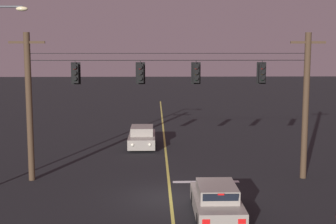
% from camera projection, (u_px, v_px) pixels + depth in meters
% --- Properties ---
extents(ground_plane, '(180.00, 180.00, 0.00)m').
position_uv_depth(ground_plane, '(171.00, 198.00, 21.88)').
color(ground_plane, black).
extents(lane_centre_stripe, '(0.14, 60.00, 0.01)m').
position_uv_depth(lane_centre_stripe, '(166.00, 153.00, 30.96)').
color(lane_centre_stripe, '#D1C64C').
rests_on(lane_centre_stripe, ground).
extents(stop_bar_paint, '(3.40, 0.36, 0.01)m').
position_uv_depth(stop_bar_paint, '(206.00, 182.00, 24.48)').
color(stop_bar_paint, silver).
rests_on(stop_bar_paint, ground).
extents(signal_span_assembly, '(15.97, 0.32, 7.57)m').
position_uv_depth(signal_span_assembly, '(169.00, 104.00, 24.49)').
color(signal_span_assembly, '#423021').
rests_on(signal_span_assembly, ground).
extents(traffic_light_leftmost, '(0.48, 0.41, 1.22)m').
position_uv_depth(traffic_light_leftmost, '(75.00, 73.00, 24.13)').
color(traffic_light_leftmost, black).
extents(traffic_light_left_inner, '(0.48, 0.41, 1.22)m').
position_uv_depth(traffic_light_left_inner, '(140.00, 73.00, 24.22)').
color(traffic_light_left_inner, black).
extents(traffic_light_centre, '(0.48, 0.41, 1.22)m').
position_uv_depth(traffic_light_centre, '(196.00, 73.00, 24.29)').
color(traffic_light_centre, black).
extents(traffic_light_right_inner, '(0.48, 0.41, 1.22)m').
position_uv_depth(traffic_light_right_inner, '(262.00, 73.00, 24.39)').
color(traffic_light_right_inner, black).
extents(car_waiting_near_lane, '(1.80, 4.33, 1.39)m').
position_uv_depth(car_waiting_near_lane, '(216.00, 202.00, 19.31)').
color(car_waiting_near_lane, gray).
rests_on(car_waiting_near_lane, ground).
extents(car_oncoming_lead, '(1.80, 4.42, 1.39)m').
position_uv_depth(car_oncoming_lead, '(142.00, 137.00, 33.09)').
color(car_oncoming_lead, gray).
rests_on(car_oncoming_lead, ground).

